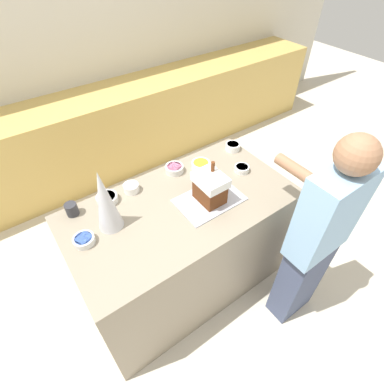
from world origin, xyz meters
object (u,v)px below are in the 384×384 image
(candy_bowl_center_rear, at_px, (233,146))
(candy_bowl_far_left, at_px, (131,187))
(gingerbread_house, at_px, (210,187))
(decorative_tree, at_px, (105,201))
(candy_bowl_behind_tray, at_px, (174,169))
(mug, at_px, (72,209))
(candy_bowl_far_right, at_px, (242,168))
(person, at_px, (316,241))
(candy_bowl_front_corner, at_px, (107,198))
(candy_bowl_near_tray_right, at_px, (201,165))
(baking_tray, at_px, (209,200))
(candy_bowl_near_tray_left, at_px, (84,240))

(candy_bowl_center_rear, xyz_separation_m, candy_bowl_far_left, (-0.84, 0.03, 0.00))
(gingerbread_house, xyz_separation_m, decorative_tree, (-0.59, 0.17, 0.09))
(candy_bowl_center_rear, distance_m, candy_bowl_behind_tray, 0.51)
(decorative_tree, height_order, mug, decorative_tree)
(candy_bowl_far_right, distance_m, person, 0.68)
(candy_bowl_far_right, bearing_deg, decorative_tree, 175.65)
(candy_bowl_front_corner, distance_m, candy_bowl_near_tray_right, 0.68)
(baking_tray, relative_size, candy_bowl_far_left, 4.12)
(candy_bowl_far_left, bearing_deg, person, -51.61)
(person, bearing_deg, candy_bowl_behind_tray, 113.19)
(candy_bowl_center_rear, distance_m, candy_bowl_near_tray_right, 0.34)
(gingerbread_house, bearing_deg, baking_tray, -140.94)
(candy_bowl_near_tray_left, height_order, person, person)
(mug, bearing_deg, baking_tray, -27.42)
(candy_bowl_behind_tray, bearing_deg, candy_bowl_far_right, -34.79)
(mug, bearing_deg, candy_bowl_near_tray_left, -95.25)
(candy_bowl_far_right, bearing_deg, baking_tray, -164.96)
(candy_bowl_behind_tray, xyz_separation_m, person, (0.40, -0.93, -0.13))
(candy_bowl_center_rear, height_order, candy_bowl_far_left, candy_bowl_far_left)
(decorative_tree, height_order, candy_bowl_behind_tray, decorative_tree)
(decorative_tree, distance_m, person, 1.25)
(candy_bowl_center_rear, bearing_deg, candy_bowl_front_corner, 178.03)
(baking_tray, distance_m, candy_bowl_behind_tray, 0.37)
(candy_bowl_center_rear, bearing_deg, gingerbread_house, -145.53)
(gingerbread_house, height_order, candy_bowl_far_left, gingerbread_house)
(decorative_tree, distance_m, candy_bowl_behind_tray, 0.63)
(candy_bowl_far_right, distance_m, candy_bowl_near_tray_right, 0.29)
(candy_bowl_far_left, height_order, person, person)
(mug, xyz_separation_m, person, (1.12, -0.95, -0.15))
(candy_bowl_front_corner, distance_m, candy_bowl_far_right, 0.93)
(candy_bowl_front_corner, bearing_deg, candy_bowl_behind_tray, 0.05)
(gingerbread_house, relative_size, candy_bowl_near_tray_left, 2.19)
(decorative_tree, xyz_separation_m, candy_bowl_behind_tray, (0.57, 0.20, -0.18))
(baking_tray, xyz_separation_m, candy_bowl_near_tray_right, (0.15, 0.29, 0.03))
(baking_tray, bearing_deg, candy_bowl_center_rear, 34.47)
(gingerbread_house, distance_m, candy_bowl_near_tray_right, 0.33)
(candy_bowl_front_corner, height_order, candy_bowl_near_tray_right, candy_bowl_near_tray_right)
(candy_bowl_far_left, distance_m, mug, 0.38)
(decorative_tree, bearing_deg, candy_bowl_front_corner, 72.22)
(gingerbread_house, height_order, mug, gingerbread_house)
(candy_bowl_front_corner, relative_size, candy_bowl_far_left, 1.33)
(candy_bowl_near_tray_right, bearing_deg, candy_bowl_near_tray_left, -170.95)
(baking_tray, distance_m, candy_bowl_front_corner, 0.64)
(gingerbread_house, height_order, decorative_tree, decorative_tree)
(decorative_tree, bearing_deg, gingerbread_house, -16.03)
(candy_bowl_behind_tray, bearing_deg, candy_bowl_far_left, -179.42)
(candy_bowl_far_right, relative_size, candy_bowl_far_left, 1.02)
(candy_bowl_far_right, height_order, candy_bowl_behind_tray, candy_bowl_behind_tray)
(candy_bowl_near_tray_right, bearing_deg, candy_bowl_far_left, 171.25)
(candy_bowl_front_corner, bearing_deg, mug, 174.89)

